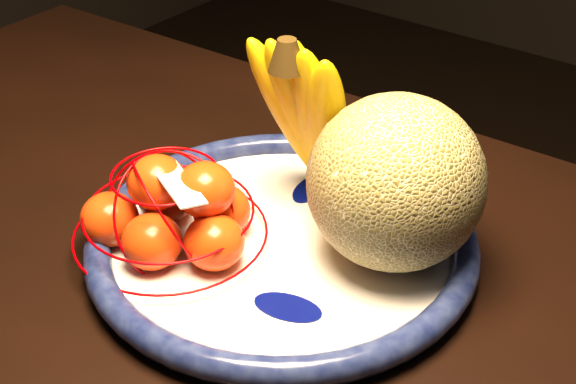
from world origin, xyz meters
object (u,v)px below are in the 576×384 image
Objects in this scene: cantaloupe at (396,182)px; mandarin_bag at (174,212)px; fruit_bowl at (282,241)px; banana_bunch at (310,110)px; dining_table at (226,354)px.

cantaloupe is 0.75× the size of mandarin_bag.
fruit_bowl is at bearing -153.98° from cantaloupe.
mandarin_bag is (-0.06, -0.15, -0.07)m from banana_bunch.
fruit_bowl is 0.14m from cantaloupe.
mandarin_bag is at bearing -111.69° from banana_bunch.
fruit_bowl is at bearing 85.51° from dining_table.
dining_table is 3.70× the size of fruit_bowl.
cantaloupe is 0.13m from banana_bunch.
fruit_bowl is 1.76× the size of mandarin_bag.
fruit_bowl reaches higher than dining_table.
dining_table is 0.15m from mandarin_bag.
banana_bunch is 0.95× the size of mandarin_bag.
banana_bunch is (-0.03, 0.08, 0.11)m from fruit_bowl.
dining_table is at bearing -14.49° from mandarin_bag.
mandarin_bag is at bearing 163.83° from dining_table.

